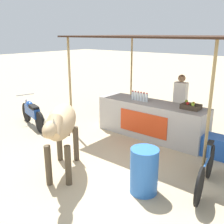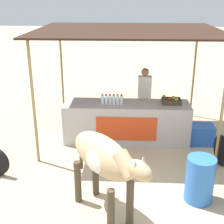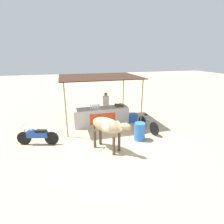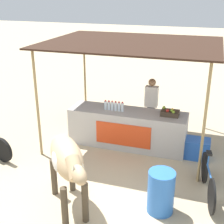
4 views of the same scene
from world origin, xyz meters
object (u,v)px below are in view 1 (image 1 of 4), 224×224
at_px(fruit_crate, 191,106).
at_px(cow, 61,125).
at_px(vendor_behind_counter, 180,104).
at_px(motorcycle_parked, 32,113).
at_px(stall_counter, 151,120).
at_px(bicycle_leaning, 206,172).
at_px(water_barrel, 144,171).
at_px(cooler_box, 216,146).

distance_m(fruit_crate, cow, 3.17).
bearing_deg(fruit_crate, cow, -116.10).
bearing_deg(vendor_behind_counter, cow, -102.56).
bearing_deg(cow, motorcycle_parked, 156.23).
height_order(stall_counter, bicycle_leaning, stall_counter).
height_order(stall_counter, cow, cow).
relative_size(stall_counter, motorcycle_parked, 1.71).
bearing_deg(vendor_behind_counter, water_barrel, -75.02).
bearing_deg(cow, bicycle_leaning, 26.92).
bearing_deg(stall_counter, vendor_behind_counter, 58.91).
xyz_separation_m(vendor_behind_counter, cow, (-0.79, -3.55, 0.18)).
xyz_separation_m(cow, bicycle_leaning, (2.42, 1.23, -0.69)).
xyz_separation_m(motorcycle_parked, bicycle_leaning, (5.27, -0.02, -0.08)).
bearing_deg(motorcycle_parked, water_barrel, -10.05).
height_order(cow, motorcycle_parked, cow).
bearing_deg(water_barrel, cooler_box, 77.27).
xyz_separation_m(fruit_crate, motorcycle_parked, (-4.24, -1.59, -0.60)).
distance_m(stall_counter, cow, 2.87).
height_order(fruit_crate, motorcycle_parked, fruit_crate).
bearing_deg(stall_counter, cooler_box, -3.11).
bearing_deg(bicycle_leaning, stall_counter, 143.07).
bearing_deg(cooler_box, stall_counter, 176.89).
distance_m(stall_counter, water_barrel, 2.66).
bearing_deg(vendor_behind_counter, fruit_crate, -49.29).
distance_m(cow, bicycle_leaning, 2.80).
distance_m(fruit_crate, vendor_behind_counter, 0.94).
bearing_deg(cooler_box, water_barrel, -102.73).
bearing_deg(bicycle_leaning, cow, -153.08).
distance_m(cooler_box, water_barrel, 2.30).
height_order(vendor_behind_counter, water_barrel, vendor_behind_counter).
relative_size(stall_counter, fruit_crate, 6.82).
distance_m(stall_counter, vendor_behind_counter, 0.95).
bearing_deg(cooler_box, bicycle_leaning, -78.51).
bearing_deg(water_barrel, motorcycle_parked, 169.95).
distance_m(vendor_behind_counter, cooler_box, 1.69).
xyz_separation_m(vendor_behind_counter, water_barrel, (0.83, -3.09, -0.44)).
bearing_deg(stall_counter, water_barrel, -61.26).
bearing_deg(bicycle_leaning, cooler_box, 101.49).
height_order(fruit_crate, cow, cow).
xyz_separation_m(water_barrel, cow, (-1.62, -0.46, 0.62)).
relative_size(stall_counter, cooler_box, 5.00).
bearing_deg(bicycle_leaning, fruit_crate, 122.40).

